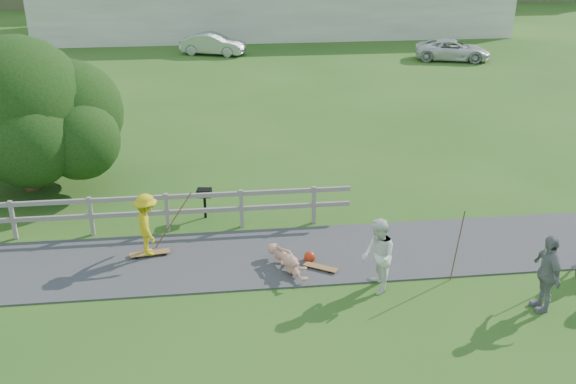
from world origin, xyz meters
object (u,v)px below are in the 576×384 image
object	(u,v)px
skater_rider	(147,228)
car_white	(453,50)
skater_fallen	(287,260)
car_silver	(213,44)
tree	(24,135)
bbq	(205,204)
spectator_a	(378,256)
spectator_b	(547,273)

from	to	relation	value
skater_rider	car_white	bearing A→B (deg)	-51.00
skater_fallen	car_white	size ratio (longest dim) A/B	0.37
car_silver	car_white	world-z (taller)	car_silver
tree	bbq	world-z (taller)	tree
spectator_a	tree	world-z (taller)	tree
skater_rider	spectator_a	world-z (taller)	spectator_a
bbq	spectator_b	bearing A→B (deg)	-29.15
skater_fallen	spectator_b	bearing A→B (deg)	-45.50
spectator_a	spectator_b	distance (m)	3.59
car_silver	bbq	world-z (taller)	car_silver
skater_rider	skater_fallen	size ratio (longest dim) A/B	1.02
spectator_b	tree	size ratio (longest dim) A/B	0.27
bbq	car_white	bearing A→B (deg)	61.32
skater_rider	bbq	xyz separation A→B (m)	(1.39, 2.11, -0.36)
skater_rider	car_silver	bearing A→B (deg)	-19.32
skater_rider	car_white	world-z (taller)	skater_rider
bbq	car_silver	bearing A→B (deg)	96.37
skater_fallen	skater_rider	bearing A→B (deg)	139.60
car_white	bbq	bearing A→B (deg)	160.08
car_white	bbq	xyz separation A→B (m)	(-14.37, -19.57, -0.16)
spectator_a	skater_rider	bearing A→B (deg)	-114.13
spectator_b	bbq	xyz separation A→B (m)	(-7.29, 5.45, -0.45)
spectator_b	tree	distance (m)	15.09
skater_rider	spectator_b	bearing A→B (deg)	-126.00
car_silver	car_white	size ratio (longest dim) A/B	0.91
skater_fallen	bbq	bearing A→B (deg)	99.07
spectator_a	tree	xyz separation A→B (m)	(-9.26, 7.02, 0.89)
spectator_b	car_white	distance (m)	26.00
spectator_b	car_silver	distance (m)	29.06
skater_rider	tree	size ratio (longest dim) A/B	0.24
skater_fallen	spectator_a	distance (m)	2.30
spectator_a	tree	distance (m)	11.65
car_silver	tree	xyz separation A→B (m)	(-5.87, -20.08, 1.13)
skater_rider	spectator_b	size ratio (longest dim) A/B	0.90
car_silver	tree	size ratio (longest dim) A/B	0.59
spectator_a	car_silver	size ratio (longest dim) A/B	0.45
car_silver	spectator_a	bearing A→B (deg)	-152.91
spectator_b	car_silver	world-z (taller)	spectator_b
spectator_a	car_silver	world-z (taller)	spectator_a
spectator_b	spectator_a	bearing A→B (deg)	-107.44
tree	bbq	distance (m)	6.17
skater_rider	bbq	world-z (taller)	skater_rider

